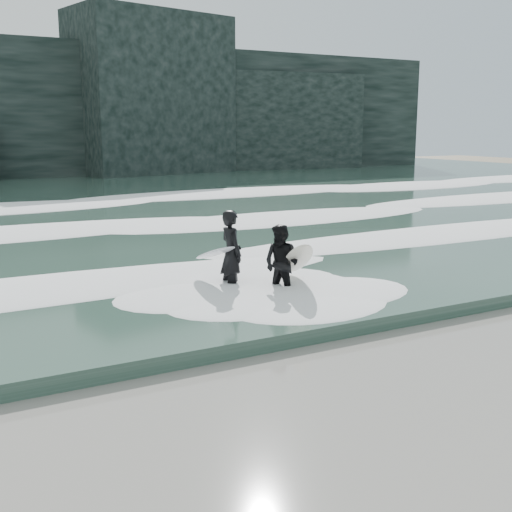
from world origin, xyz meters
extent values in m
cube|color=#304A3E|center=(0.00, 29.00, 0.15)|extent=(90.00, 52.00, 0.30)
cube|color=black|center=(0.00, 46.00, 5.00)|extent=(70.00, 9.00, 10.00)
ellipsoid|color=white|center=(0.00, 9.00, 0.40)|extent=(60.00, 3.20, 0.20)
ellipsoid|color=white|center=(0.00, 16.00, 0.42)|extent=(60.00, 4.00, 0.24)
ellipsoid|color=white|center=(0.00, 25.00, 0.45)|extent=(60.00, 4.80, 0.30)
imported|color=black|center=(-2.02, 6.82, 1.01)|extent=(0.49, 0.74, 2.02)
ellipsoid|color=white|center=(-2.42, 6.87, 1.05)|extent=(0.57, 1.91, 0.69)
imported|color=black|center=(-1.27, 5.83, 0.88)|extent=(0.99, 1.07, 1.75)
ellipsoid|color=silver|center=(-0.85, 5.83, 0.94)|extent=(1.34, 2.11, 1.13)
camera|label=1|loc=(-8.44, -6.19, 3.87)|focal=45.00mm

